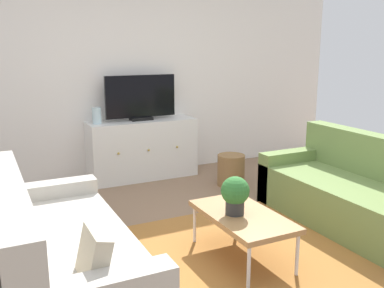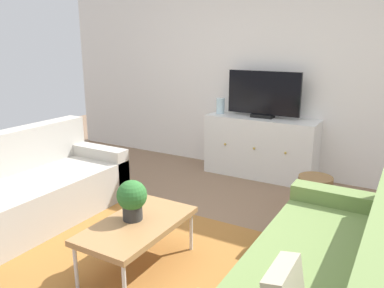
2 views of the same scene
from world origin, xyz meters
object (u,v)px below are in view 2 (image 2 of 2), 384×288
(potted_plant, at_px, (132,198))
(wicker_basket, at_px, (314,195))
(couch_right_side, at_px, (335,285))
(tv_console, at_px, (260,147))
(glass_vase, at_px, (220,106))
(flat_screen_tv, at_px, (264,95))
(coffee_table, at_px, (138,226))
(couch_left_side, at_px, (24,193))

(potted_plant, xyz_separation_m, wicker_basket, (0.99, 1.67, -0.37))
(couch_right_side, relative_size, tv_console, 1.36)
(couch_right_side, relative_size, glass_vase, 9.44)
(tv_console, distance_m, wicker_basket, 1.20)
(tv_console, bearing_deg, glass_vase, 180.00)
(couch_right_side, distance_m, flat_screen_tv, 2.86)
(couch_right_side, distance_m, coffee_table, 1.42)
(tv_console, distance_m, flat_screen_tv, 0.67)
(flat_screen_tv, distance_m, wicker_basket, 1.47)
(glass_vase, bearing_deg, flat_screen_tv, 1.97)
(potted_plant, height_order, flat_screen_tv, flat_screen_tv)
(couch_left_side, bearing_deg, glass_vase, 68.55)
(coffee_table, relative_size, glass_vase, 4.61)
(glass_vase, bearing_deg, coffee_table, -77.88)
(couch_left_side, height_order, glass_vase, glass_vase)
(coffee_table, distance_m, flat_screen_tv, 2.60)
(flat_screen_tv, distance_m, glass_vase, 0.61)
(couch_right_side, xyz_separation_m, tv_console, (-1.36, 2.37, 0.10))
(glass_vase, relative_size, wicker_basket, 0.52)
(couch_right_side, relative_size, flat_screen_tv, 2.06)
(coffee_table, height_order, tv_console, tv_console)
(couch_right_side, xyz_separation_m, glass_vase, (-1.94, 2.37, 0.59))
(coffee_table, xyz_separation_m, glass_vase, (-0.53, 2.48, 0.51))
(glass_vase, bearing_deg, couch_right_side, -50.71)
(potted_plant, relative_size, tv_console, 0.22)
(couch_left_side, relative_size, couch_right_side, 1.00)
(coffee_table, relative_size, flat_screen_tv, 1.01)
(couch_right_side, bearing_deg, potted_plant, -176.72)
(tv_console, bearing_deg, flat_screen_tv, 90.00)
(couch_left_side, distance_m, coffee_table, 1.47)
(couch_right_side, bearing_deg, glass_vase, 129.29)
(tv_console, height_order, wicker_basket, tv_console)
(couch_right_side, relative_size, potted_plant, 6.14)
(couch_left_side, height_order, potted_plant, couch_left_side)
(tv_console, height_order, flat_screen_tv, flat_screen_tv)
(potted_plant, xyz_separation_m, tv_console, (0.11, 2.46, -0.18))
(couch_left_side, bearing_deg, couch_right_side, 0.00)
(coffee_table, height_order, potted_plant, potted_plant)
(couch_right_side, relative_size, wicker_basket, 4.92)
(coffee_table, distance_m, tv_console, 2.48)
(couch_left_side, relative_size, potted_plant, 6.14)
(potted_plant, bearing_deg, wicker_basket, 59.41)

